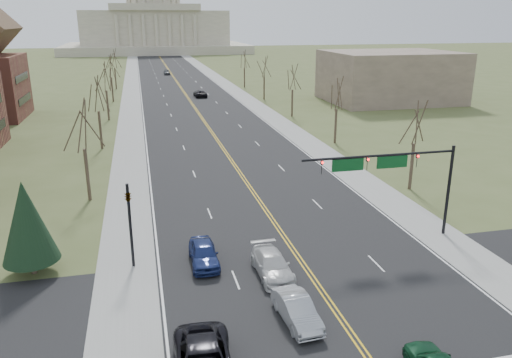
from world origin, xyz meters
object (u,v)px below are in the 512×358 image
car_sb_inner_lead (297,310)px  car_sb_inner_second (272,265)px  signal_mast (391,168)px  car_sb_outer_second (204,253)px  car_far_sb (167,72)px  car_far_nb (200,93)px  signal_left (130,216)px

car_sb_inner_lead → car_sb_inner_second: bearing=85.0°
signal_mast → car_sb_inner_second: 11.65m
car_sb_inner_second → car_sb_outer_second: bearing=147.6°
car_sb_inner_lead → car_sb_inner_second: 5.50m
car_sb_inner_lead → car_sb_outer_second: size_ratio=0.97×
signal_mast → car_sb_inner_lead: size_ratio=2.69×
car_sb_outer_second → car_far_sb: 125.57m
car_sb_inner_lead → car_far_sb: bearing=85.1°
signal_mast → car_sb_outer_second: signal_mast is taller
car_sb_inner_second → car_far_nb: 80.67m
car_sb_inner_lead → car_far_sb: (1.06, 133.58, 0.03)m
signal_left → car_sb_inner_second: signal_left is taller
car_far_nb → car_sb_inner_second: bearing=84.3°
signal_mast → car_far_nb: size_ratio=2.27×
car_sb_outer_second → car_far_nb: (9.48, 77.89, -0.05)m
car_far_sb → car_sb_outer_second: bearing=-92.7°
car_sb_inner_lead → signal_mast: bearing=37.3°
signal_left → car_sb_outer_second: bearing=-9.7°
signal_left → car_far_nb: signal_left is taller
car_sb_inner_second → car_far_sb: size_ratio=1.14×
signal_left → car_sb_inner_lead: signal_left is taller
car_sb_inner_second → car_sb_outer_second: size_ratio=1.10×
signal_left → car_far_sb: 125.08m
signal_mast → car_far_sb: bearing=94.1°
signal_left → car_sb_outer_second: (4.77, -0.82, -2.91)m
signal_left → car_sb_inner_lead: (8.94, -8.93, -2.96)m
car_sb_inner_lead → car_far_nb: bearing=82.0°
car_far_nb → car_far_sb: size_ratio=1.18×
car_sb_outer_second → car_far_nb: size_ratio=0.87×
car_sb_inner_second → signal_mast: bearing=18.4°
signal_left → car_sb_outer_second: signal_left is taller
car_sb_inner_lead → car_far_sb: 133.58m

